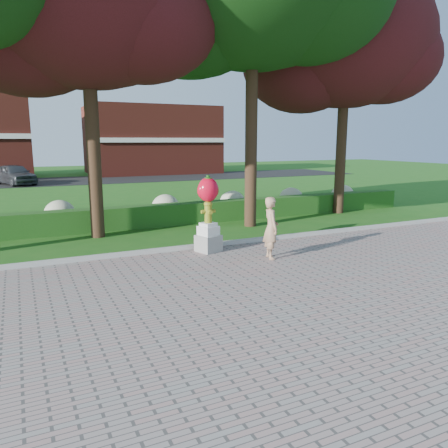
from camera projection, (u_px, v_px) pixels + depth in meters
name	position (u px, v px, depth m)	size (l,w,h in m)	color
ground	(232.00, 280.00, 10.06)	(100.00, 100.00, 0.00)	#1E5A16
walkway	(350.00, 354.00, 6.51)	(40.00, 14.00, 0.04)	gray
curb	(186.00, 248.00, 12.71)	(40.00, 0.18, 0.15)	#ADADA5
lawn_hedge	(148.00, 216.00, 16.20)	(24.00, 0.70, 0.80)	#134012
hydrangea_row	(155.00, 207.00, 17.30)	(20.10, 1.10, 0.99)	#BFBD92
street	(77.00, 181.00, 34.91)	(50.00, 8.00, 0.02)	black
building_right	(152.00, 140.00, 43.00)	(12.00, 8.00, 6.40)	maroon
tree_mid_left	(81.00, 1.00, 13.20)	(8.25, 7.04, 10.69)	black
tree_far_right	(343.00, 47.00, 18.12)	(7.88, 6.72, 10.21)	black
hydrant_sculpture	(208.00, 212.00, 12.27)	(0.74, 0.74, 2.17)	gray
woman	(271.00, 228.00, 11.61)	(0.61, 0.40, 1.66)	tan
parked_car	(15.00, 174.00, 31.42)	(1.77, 4.40, 1.50)	#383B3F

